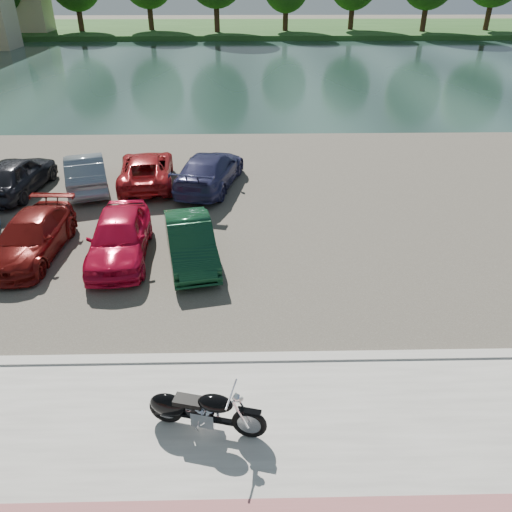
% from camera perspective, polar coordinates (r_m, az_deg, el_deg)
% --- Properties ---
extents(ground, '(200.00, 200.00, 0.00)m').
position_cam_1_polar(ground, '(10.30, -4.05, -19.40)').
color(ground, '#595447').
rests_on(ground, ground).
extents(promenade, '(60.00, 6.00, 0.10)m').
position_cam_1_polar(promenade, '(9.64, -4.32, -23.72)').
color(promenade, '#9D9A93').
rests_on(promenade, ground).
extents(kerb, '(60.00, 0.30, 0.14)m').
position_cam_1_polar(kerb, '(11.65, -3.66, -11.69)').
color(kerb, '#9D9A93').
rests_on(kerb, ground).
extents(parking_lot, '(60.00, 18.00, 0.04)m').
position_cam_1_polar(parking_lot, '(19.34, -2.75, 6.23)').
color(parking_lot, '#474239').
rests_on(parking_lot, ground).
extents(river, '(120.00, 40.00, 0.00)m').
position_cam_1_polar(river, '(47.35, -1.99, 20.51)').
color(river, '#1B322D').
rests_on(river, ground).
extents(far_bank, '(120.00, 24.00, 0.60)m').
position_cam_1_polar(far_bank, '(79.05, -1.78, 24.55)').
color(far_bank, '#204819').
rests_on(far_bank, ground).
extents(motorcycle, '(2.29, 0.92, 1.05)m').
position_cam_1_polar(motorcycle, '(9.96, -6.90, -17.01)').
color(motorcycle, black).
rests_on(motorcycle, promenade).
extents(car_3, '(1.92, 4.35, 1.24)m').
position_cam_1_polar(car_3, '(16.80, -24.32, 1.99)').
color(car_3, '#65100E').
rests_on(car_3, parking_lot).
extents(car_4, '(2.03, 4.35, 1.44)m').
position_cam_1_polar(car_4, '(15.70, -15.38, 2.18)').
color(car_4, red).
rests_on(car_4, parking_lot).
extents(car_5, '(2.09, 4.03, 1.27)m').
position_cam_1_polar(car_5, '(15.15, -7.48, 1.62)').
color(car_5, '#0F371F').
rests_on(car_5, parking_lot).
extents(car_8, '(2.14, 4.44, 1.46)m').
position_cam_1_polar(car_8, '(21.96, -25.74, 8.32)').
color(car_8, black).
rests_on(car_8, parking_lot).
extents(car_9, '(2.69, 4.50, 1.40)m').
position_cam_1_polar(car_9, '(21.42, -18.90, 9.11)').
color(car_9, slate).
rests_on(car_9, parking_lot).
extents(car_10, '(2.63, 4.77, 1.26)m').
position_cam_1_polar(car_10, '(21.24, -12.44, 9.67)').
color(car_10, '#AA1C20').
rests_on(car_10, parking_lot).
extents(car_11, '(3.01, 5.16, 1.41)m').
position_cam_1_polar(car_11, '(20.52, -5.34, 9.73)').
color(car_11, navy).
rests_on(car_11, parking_lot).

